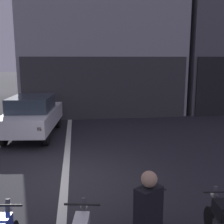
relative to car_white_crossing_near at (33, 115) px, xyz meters
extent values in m
plane|color=#232328|center=(1.40, -4.46, -0.89)|extent=(120.00, 120.00, 0.00)
cube|color=silver|center=(1.40, 1.54, -0.88)|extent=(0.20, 18.00, 0.01)
cube|color=#9E9EA3|center=(3.29, 7.61, 5.36)|extent=(8.82, 9.31, 12.49)
cube|color=#373739|center=(3.29, 2.91, 0.71)|extent=(8.47, 0.10, 3.20)
cylinder|color=black|center=(-0.64, 1.41, -0.57)|extent=(0.24, 0.65, 0.64)
cylinder|color=black|center=(0.90, 1.26, -0.57)|extent=(0.24, 0.65, 0.64)
cylinder|color=black|center=(-0.90, -1.18, -0.57)|extent=(0.24, 0.65, 0.64)
cylinder|color=black|center=(0.65, -1.33, -0.57)|extent=(0.24, 0.65, 0.64)
cube|color=silver|center=(0.00, 0.04, -0.14)|extent=(2.16, 4.25, 0.66)
cube|color=#2D3842|center=(-0.01, -0.11, 0.47)|extent=(1.74, 2.11, 0.56)
cube|color=red|center=(0.50, -2.04, -0.09)|extent=(0.15, 0.07, 0.12)
cylinder|color=#4C4C51|center=(0.64, -7.20, -0.25)|extent=(0.10, 0.24, 0.70)
cylinder|color=black|center=(0.63, -7.28, 0.07)|extent=(0.55, 0.10, 0.04)
sphere|color=silver|center=(0.65, -7.08, -0.09)|extent=(0.12, 0.12, 0.12)
cylinder|color=#4C4C51|center=(1.81, -7.32, -0.25)|extent=(0.11, 0.25, 0.70)
cylinder|color=black|center=(1.80, -7.40, 0.07)|extent=(0.55, 0.12, 0.04)
sphere|color=silver|center=(1.83, -7.20, -0.09)|extent=(0.12, 0.12, 0.12)
cylinder|color=black|center=(2.98, -6.83, -0.63)|extent=(0.14, 0.52, 0.52)
cube|color=black|center=(2.87, -7.60, -0.17)|extent=(0.30, 0.62, 0.12)
cube|color=#B2B5BA|center=(2.93, -7.19, -0.19)|extent=(0.27, 0.39, 0.24)
cylinder|color=#4C4C51|center=(2.96, -6.97, -0.25)|extent=(0.10, 0.24, 0.70)
cylinder|color=black|center=(2.95, -7.05, 0.07)|extent=(0.55, 0.11, 0.04)
sphere|color=silver|center=(2.97, -6.85, -0.09)|extent=(0.12, 0.12, 0.12)
cylinder|color=black|center=(4.09, -7.06, -0.63)|extent=(0.10, 0.52, 0.52)
cube|color=black|center=(4.07, -7.42, -0.19)|extent=(0.24, 0.37, 0.24)
cylinder|color=#4C4C51|center=(4.08, -7.21, -0.25)|extent=(0.08, 0.24, 0.70)
cylinder|color=black|center=(4.08, -7.29, 0.07)|extent=(0.55, 0.07, 0.04)
sphere|color=silver|center=(4.09, -7.08, -0.09)|extent=(0.12, 0.12, 0.12)
cube|color=black|center=(2.68, -7.95, 0.26)|extent=(0.42, 0.38, 0.58)
sphere|color=tan|center=(2.68, -7.95, 0.67)|extent=(0.22, 0.22, 0.22)
camera|label=1|loc=(1.75, -11.29, 2.25)|focal=44.63mm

